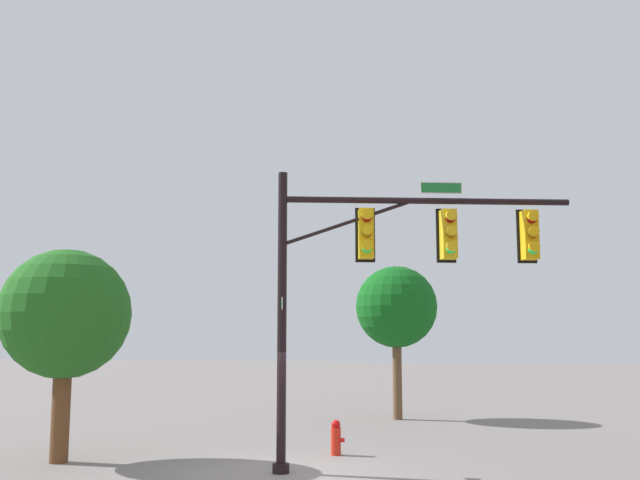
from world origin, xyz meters
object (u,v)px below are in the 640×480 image
signal_pole_assembly (399,256)px  fire_hydrant (336,438)px  tree_mid (65,315)px  tree_near (396,308)px

signal_pole_assembly → fire_hydrant: signal_pole_assembly is taller
fire_hydrant → tree_mid: (-5.90, -2.42, 2.92)m
signal_pole_assembly → tree_mid: 7.83m
tree_near → tree_mid: 11.90m
fire_hydrant → tree_near: 8.30m
signal_pole_assembly → tree_near: bearing=97.5°
tree_near → signal_pole_assembly: bearing=-82.5°
tree_near → tree_mid: size_ratio=1.08×
tree_near → tree_mid: (-6.47, -9.98, -0.47)m
signal_pole_assembly → fire_hydrant: size_ratio=7.73×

